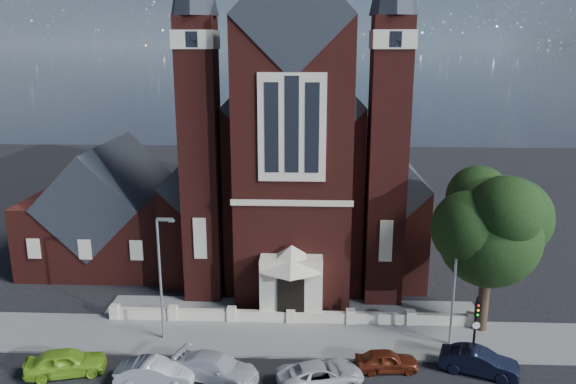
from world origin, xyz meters
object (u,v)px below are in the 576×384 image
Objects in this scene: traffic_signal at (476,320)px; car_white_suv at (320,375)px; car_silver_b at (217,368)px; car_lime_van at (66,362)px; car_dark_red at (387,361)px; church at (298,157)px; car_navy at (479,362)px; street_lamp_left at (161,272)px; car_silver_a at (155,373)px; street_lamp_right at (456,277)px; street_tree at (493,231)px; parish_hall at (111,214)px.

traffic_signal reaches higher than car_white_suv.
traffic_signal is 15.23m from car_silver_b.
car_lime_van is 18.26m from car_dark_red.
church is at bearing 8.25° from car_silver_b.
car_navy is (5.22, -0.08, 0.10)m from car_dark_red.
traffic_signal is at bearing 16.58° from car_navy.
car_silver_b is 1.34× the size of car_dark_red.
street_lamp_left reaches higher than car_lime_van.
church is at bearing 46.08° from car_navy.
car_silver_a is at bearing -169.73° from traffic_signal.
street_lamp_left is 18.00m from street_lamp_right.
car_silver_b is (4.03, -4.21, -3.90)m from street_lamp_left.
street_lamp_left is 1.68× the size of car_white_suv.
street_tree reaches higher than car_silver_a.
street_lamp_left is 7.01m from car_silver_b.
car_silver_a is at bearing 119.02° from car_silver_b.
street_lamp_left is 1.82× the size of car_lime_van.
car_silver_b reaches higher than car_dark_red.
church is 3.26× the size of street_tree.
church is at bearing -12.06° from car_white_suv.
car_navy is (23.44, 1.08, -0.04)m from car_lime_van.
traffic_signal is 0.92× the size of car_navy.
car_white_suv is at bearing -76.22° from car_silver_b.
car_lime_van is 1.02× the size of car_navy.
car_white_suv is at bearing -46.14° from parish_hall.
car_silver_a is at bearing 93.54° from car_dark_red.
parish_hall is at bearing 156.74° from street_tree.
church is 21.76m from street_lamp_right.
street_lamp_left reaches higher than traffic_signal.
car_silver_a is (8.81, -18.87, -3.30)m from parish_hall.
traffic_signal is 2.36m from car_navy.
car_silver_a is at bearing 74.99° from car_white_suv.
car_dark_red is at bearing -146.01° from street_tree.
car_white_suv is at bearing 119.63° from car_navy.
car_silver_b is (-14.88, -2.64, -1.88)m from traffic_signal.
street_lamp_right is 4.99m from car_navy.
street_tree is 2.96× the size of car_dark_red.
car_lime_van is at bearing -138.34° from street_lamp_left.
car_navy reaches higher than car_dark_red.
street_tree reaches higher than car_lime_van.
car_silver_b is 9.67m from car_dark_red.
church is 24.64m from car_silver_b.
parish_hall is 1.14× the size of street_tree.
street_lamp_right is (10.09, -18.94, -3.59)m from church.
car_silver_b is 5.78m from car_white_suv.
car_dark_red is at bearing -146.17° from street_lamp_right.
traffic_signal is at bearing -61.80° from church.
street_tree is 2.41× the size of car_lime_van.
car_silver_a is 3.38m from car_silver_b.
car_silver_b is at bearing -160.24° from street_tree.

